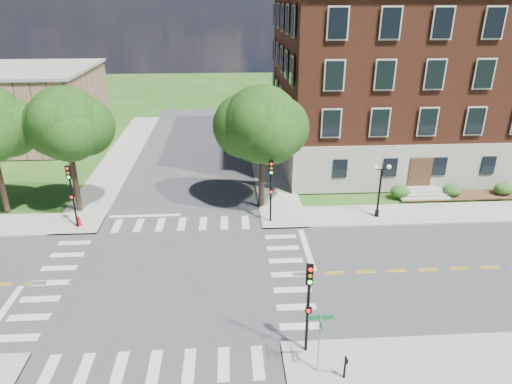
{
  "coord_description": "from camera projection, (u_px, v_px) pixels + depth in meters",
  "views": [
    {
      "loc": [
        3.71,
        -23.6,
        15.82
      ],
      "look_at": [
        5.5,
        5.58,
        3.2
      ],
      "focal_mm": 32.0,
      "sensor_mm": 36.0,
      "label": 1
    }
  ],
  "objects": [
    {
      "name": "fire_hydrant",
      "position": [
        79.0,
        221.0,
        33.71
      ],
      "size": [
        0.35,
        0.35,
        0.75
      ],
      "color": "#B2150D",
      "rests_on": "ground"
    },
    {
      "name": "street_sign_pole",
      "position": [
        320.0,
        333.0,
        19.87
      ],
      "size": [
        1.1,
        1.1,
        3.1
      ],
      "color": "gray",
      "rests_on": "ground"
    },
    {
      "name": "road_ew",
      "position": [
        171.0,
        279.0,
        27.68
      ],
      "size": [
        90.0,
        12.0,
        0.01
      ],
      "primitive_type": "cube",
      "color": "#3D3D3F",
      "rests_on": "ground"
    },
    {
      "name": "traffic_signal_ne",
      "position": [
        271.0,
        184.0,
        33.29
      ],
      "size": [
        0.35,
        0.39,
        4.8
      ],
      "color": "black",
      "rests_on": "ground"
    },
    {
      "name": "crosswalk_east",
      "position": [
        289.0,
        275.0,
        28.09
      ],
      "size": [
        2.2,
        10.2,
        0.02
      ],
      "primitive_type": null,
      "color": "silver",
      "rests_on": "ground"
    },
    {
      "name": "secondary_building",
      "position": [
        4.0,
        105.0,
        52.24
      ],
      "size": [
        20.4,
        15.4,
        8.3
      ],
      "color": "#8F684F",
      "rests_on": "ground"
    },
    {
      "name": "tree_c",
      "position": [
        66.0,
        124.0,
        33.45
      ],
      "size": [
        5.48,
        5.48,
        9.81
      ],
      "color": "black",
      "rests_on": "ground"
    },
    {
      "name": "tree_d",
      "position": [
        262.0,
        125.0,
        34.48
      ],
      "size": [
        5.97,
        5.97,
        9.72
      ],
      "color": "black",
      "rests_on": "ground"
    },
    {
      "name": "sidewalk_nw",
      "position": [
        17.0,
        187.0,
        40.88
      ],
      "size": [
        34.0,
        34.0,
        0.12
      ],
      "color": "#9E9B93",
      "rests_on": "ground"
    },
    {
      "name": "shrub_row",
      "position": [
        502.0,
        196.0,
        39.1
      ],
      "size": [
        18.0,
        2.0,
        1.3
      ],
      "primitive_type": null,
      "color": "#20531B",
      "rests_on": "ground"
    },
    {
      "name": "push_button_post",
      "position": [
        345.0,
        366.0,
        20.09
      ],
      "size": [
        0.14,
        0.21,
        1.2
      ],
      "color": "black",
      "rests_on": "ground"
    },
    {
      "name": "ground",
      "position": [
        171.0,
        279.0,
        27.69
      ],
      "size": [
        160.0,
        160.0,
        0.0
      ],
      "primitive_type": "plane",
      "color": "#2B5016",
      "rests_on": "ground"
    },
    {
      "name": "traffic_signal_se",
      "position": [
        309.0,
        297.0,
        20.74
      ],
      "size": [
        0.37,
        0.43,
        4.8
      ],
      "color": "black",
      "rests_on": "ground"
    },
    {
      "name": "stop_bar_east",
      "position": [
        307.0,
        249.0,
        30.93
      ],
      "size": [
        0.4,
        5.5,
        0.0
      ],
      "primitive_type": "cube",
      "color": "silver",
      "rests_on": "ground"
    },
    {
      "name": "road_ns",
      "position": [
        171.0,
        279.0,
        27.68
      ],
      "size": [
        12.0,
        90.0,
        0.01
      ],
      "primitive_type": "cube",
      "color": "#3D3D3F",
      "rests_on": "ground"
    },
    {
      "name": "twin_lamp_west",
      "position": [
        380.0,
        188.0,
        34.32
      ],
      "size": [
        1.36,
        0.36,
        4.23
      ],
      "color": "black",
      "rests_on": "ground"
    },
    {
      "name": "sidewalk_ne",
      "position": [
        355.0,
        179.0,
        42.62
      ],
      "size": [
        34.0,
        34.0,
        0.12
      ],
      "color": "#9E9B93",
      "rests_on": "ground"
    },
    {
      "name": "main_building",
      "position": [
        429.0,
        76.0,
        45.89
      ],
      "size": [
        30.6,
        22.4,
        16.5
      ],
      "color": "#9F998C",
      "rests_on": "ground"
    },
    {
      "name": "traffic_signal_nw",
      "position": [
        71.0,
        189.0,
        32.43
      ],
      "size": [
        0.34,
        0.38,
        4.8
      ],
      "color": "black",
      "rests_on": "ground"
    }
  ]
}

